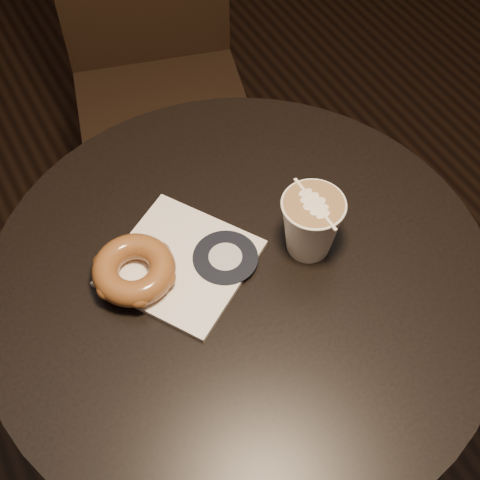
{
  "coord_description": "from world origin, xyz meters",
  "views": [
    {
      "loc": [
        -0.24,
        -0.42,
        1.51
      ],
      "look_at": [
        0.01,
        0.03,
        0.79
      ],
      "focal_mm": 50.0,
      "sensor_mm": 36.0,
      "label": 1
    }
  ],
  "objects_px": {
    "cafe_table": "(241,342)",
    "chair": "(153,48)",
    "doughnut": "(134,270)",
    "latte_cup": "(311,225)",
    "pastry_bag": "(181,263)"
  },
  "relations": [
    {
      "from": "cafe_table",
      "to": "chair",
      "type": "xyz_separation_m",
      "value": [
        0.19,
        0.74,
        -0.01
      ]
    },
    {
      "from": "doughnut",
      "to": "latte_cup",
      "type": "xyz_separation_m",
      "value": [
        0.23,
        -0.07,
        0.02
      ]
    },
    {
      "from": "cafe_table",
      "to": "doughnut",
      "type": "distance_m",
      "value": 0.27
    },
    {
      "from": "pastry_bag",
      "to": "latte_cup",
      "type": "xyz_separation_m",
      "value": [
        0.17,
        -0.06,
        0.04
      ]
    },
    {
      "from": "pastry_bag",
      "to": "cafe_table",
      "type": "bearing_deg",
      "value": -72.64
    },
    {
      "from": "chair",
      "to": "pastry_bag",
      "type": "xyz_separation_m",
      "value": [
        -0.25,
        -0.69,
        0.21
      ]
    },
    {
      "from": "cafe_table",
      "to": "latte_cup",
      "type": "relative_size",
      "value": 7.85
    },
    {
      "from": "chair",
      "to": "doughnut",
      "type": "xyz_separation_m",
      "value": [
        -0.32,
        -0.68,
        0.23
      ]
    },
    {
      "from": "doughnut",
      "to": "pastry_bag",
      "type": "bearing_deg",
      "value": -6.44
    },
    {
      "from": "cafe_table",
      "to": "chair",
      "type": "bearing_deg",
      "value": 75.74
    },
    {
      "from": "doughnut",
      "to": "chair",
      "type": "bearing_deg",
      "value": 65.08
    },
    {
      "from": "chair",
      "to": "doughnut",
      "type": "relative_size",
      "value": 8.73
    },
    {
      "from": "cafe_table",
      "to": "pastry_bag",
      "type": "height_order",
      "value": "pastry_bag"
    },
    {
      "from": "cafe_table",
      "to": "latte_cup",
      "type": "height_order",
      "value": "latte_cup"
    },
    {
      "from": "cafe_table",
      "to": "latte_cup",
      "type": "xyz_separation_m",
      "value": [
        0.11,
        -0.0,
        0.25
      ]
    }
  ]
}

